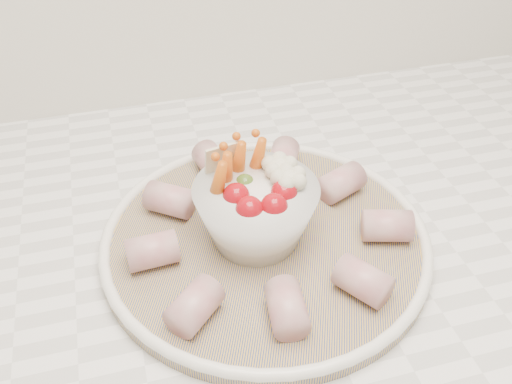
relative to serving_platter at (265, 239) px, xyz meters
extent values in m
cube|color=white|center=(-0.09, 0.04, -0.03)|extent=(2.04, 0.62, 0.04)
cylinder|color=navy|center=(0.00, 0.00, 0.00)|extent=(0.46, 0.46, 0.01)
torus|color=white|center=(0.00, 0.00, 0.00)|extent=(0.35, 0.35, 0.01)
sphere|color=#A00A13|center=(-0.02, -0.03, 0.07)|extent=(0.03, 0.03, 0.03)
sphere|color=#A00A13|center=(0.00, -0.03, 0.07)|extent=(0.03, 0.03, 0.03)
sphere|color=#A00A13|center=(0.02, -0.01, 0.07)|extent=(0.03, 0.03, 0.03)
sphere|color=#A00A13|center=(-0.03, 0.00, 0.07)|extent=(0.03, 0.03, 0.03)
sphere|color=#426521|center=(-0.02, 0.02, 0.07)|extent=(0.02, 0.02, 0.02)
cone|color=#C85712|center=(-0.04, 0.02, 0.08)|extent=(0.02, 0.03, 0.06)
cone|color=#C85712|center=(-0.02, 0.04, 0.08)|extent=(0.03, 0.04, 0.06)
cone|color=#C85712|center=(0.00, 0.04, 0.08)|extent=(0.03, 0.04, 0.06)
cone|color=#C85712|center=(-0.05, 0.01, 0.08)|extent=(0.03, 0.04, 0.06)
sphere|color=beige|center=(0.02, 0.02, 0.07)|extent=(0.03, 0.03, 0.03)
sphere|color=beige|center=(0.02, 0.00, 0.07)|extent=(0.03, 0.03, 0.03)
cube|color=beige|center=(-0.03, 0.04, 0.08)|extent=(0.04, 0.02, 0.05)
cylinder|color=#AC4E59|center=(0.10, 0.05, 0.02)|extent=(0.06, 0.05, 0.03)
cylinder|color=#AC4E59|center=(0.05, 0.11, 0.02)|extent=(0.05, 0.06, 0.03)
cylinder|color=#AC4E59|center=(-0.03, 0.12, 0.02)|extent=(0.05, 0.06, 0.03)
cylinder|color=#AC4E59|center=(-0.09, 0.07, 0.02)|extent=(0.06, 0.06, 0.03)
cylinder|color=#AC4E59|center=(-0.12, -0.01, 0.02)|extent=(0.05, 0.04, 0.03)
cylinder|color=#AC4E59|center=(-0.09, -0.09, 0.02)|extent=(0.06, 0.06, 0.03)
cylinder|color=#AC4E59|center=(-0.01, -0.11, 0.02)|extent=(0.04, 0.05, 0.03)
cylinder|color=#AC4E59|center=(0.07, -0.10, 0.02)|extent=(0.06, 0.06, 0.03)
cylinder|color=#AC4E59|center=(0.12, -0.04, 0.02)|extent=(0.06, 0.05, 0.03)
camera|label=1|loc=(-0.13, -0.42, 0.42)|focal=40.00mm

